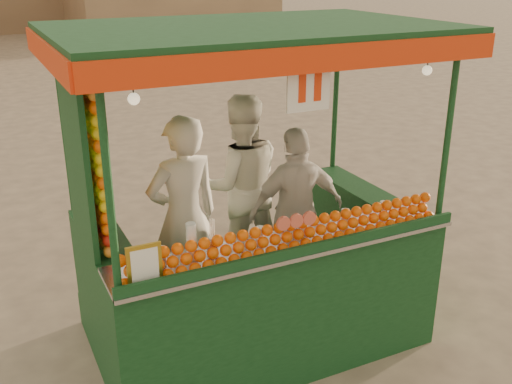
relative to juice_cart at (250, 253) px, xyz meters
name	(u,v)px	position (x,y,z in m)	size (l,w,h in m)	color
ground	(265,321)	(0.27, 0.24, -0.91)	(90.00, 90.00, 0.00)	brown
juice_cart	(250,253)	(0.00, 0.00, 0.00)	(3.10, 2.01, 2.81)	#0D3215
vendor_left	(184,218)	(-0.48, 0.30, 0.31)	(0.70, 0.50, 1.79)	beige
vendor_middle	(241,185)	(0.28, 0.80, 0.31)	(0.99, 0.83, 1.80)	white
vendor_right	(297,210)	(0.59, 0.24, 0.20)	(0.96, 0.48, 1.58)	beige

